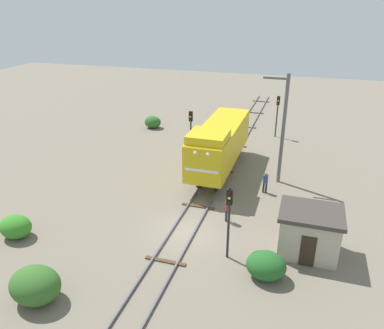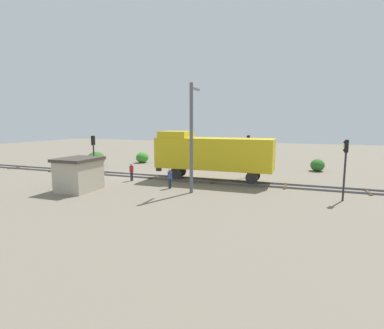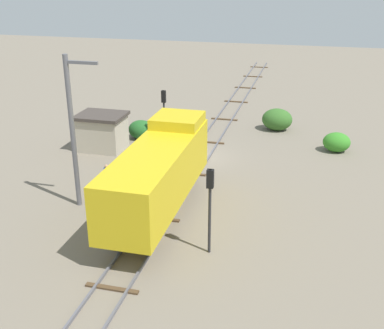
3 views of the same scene
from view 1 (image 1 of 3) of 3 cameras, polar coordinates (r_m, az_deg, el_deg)
ground_plane at (r=24.13m, az=-1.27°, el=-10.10°), size 115.70×115.70×0.00m
railway_track at (r=24.09m, az=-1.27°, el=-9.96°), size 2.40×77.13×0.16m
locomotive at (r=30.92m, az=4.22°, el=3.42°), size 2.90×11.60×4.60m
traffic_signal_near at (r=20.39m, az=5.67°, el=-7.10°), size 0.32×0.34×4.34m
traffic_signal_mid at (r=34.31m, az=-0.19°, el=5.94°), size 0.32×0.34×4.33m
traffic_signal_far at (r=40.68m, az=12.91°, el=8.24°), size 0.32×0.34×4.41m
worker_near_track at (r=24.68m, az=5.51°, el=-6.65°), size 0.38×0.38×1.70m
worker_by_signal at (r=28.74m, az=11.12°, el=-2.44°), size 0.38×0.38×1.70m
catenary_mast at (r=29.48m, az=13.65°, el=5.52°), size 1.94×0.28×8.66m
relay_hut at (r=22.56m, az=17.43°, el=-9.73°), size 3.50×2.90×2.74m
bush_near at (r=20.22m, az=-22.78°, el=-16.60°), size 2.54×2.07×1.84m
bush_mid at (r=25.59m, az=-25.30°, el=-8.56°), size 2.01×1.65×1.46m
bush_far at (r=20.52m, az=11.22°, el=-14.87°), size 2.09×1.71×1.52m
bush_back at (r=43.51m, az=-6.00°, el=6.45°), size 1.92×1.57×1.39m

